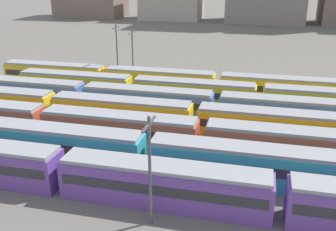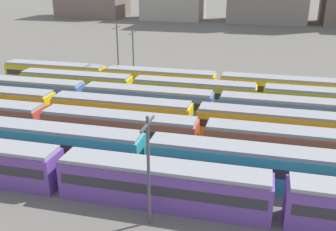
% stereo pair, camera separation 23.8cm
% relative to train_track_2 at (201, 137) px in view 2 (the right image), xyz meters
% --- Properties ---
extents(ground_plane, '(600.00, 600.00, 0.00)m').
position_rel_train_track_2_xyz_m(ground_plane, '(-20.56, 5.20, -1.90)').
color(ground_plane, '#666059').
extents(train_track_2, '(74.70, 3.06, 3.75)m').
position_rel_train_track_2_xyz_m(train_track_2, '(0.00, 0.00, 0.00)').
color(train_track_2, '#BC4C38').
rests_on(train_track_2, ground_plane).
extents(train_track_3, '(93.60, 3.06, 3.75)m').
position_rel_train_track_2_xyz_m(train_track_3, '(7.78, 5.20, 0.00)').
color(train_track_3, yellow).
rests_on(train_track_3, ground_plane).
extents(train_track_4, '(55.80, 3.06, 3.75)m').
position_rel_train_track_2_xyz_m(train_track_4, '(-9.19, 10.40, -0.00)').
color(train_track_4, '#4C70BC').
rests_on(train_track_4, ground_plane).
extents(catenary_pole_0, '(0.24, 3.20, 9.06)m').
position_rel_train_track_2_xyz_m(catenary_pole_0, '(-1.88, -13.28, 3.16)').
color(catenary_pole_0, '#4C4C51').
rests_on(catenary_pole_0, ground_plane).
extents(catenary_pole_1, '(0.24, 3.20, 9.61)m').
position_rel_train_track_2_xyz_m(catenary_pole_1, '(-15.81, 23.88, 3.44)').
color(catenary_pole_1, '#4C4C51').
rests_on(catenary_pole_1, ground_plane).
extents(catenary_pole_3, '(0.24, 3.20, 10.40)m').
position_rel_train_track_2_xyz_m(catenary_pole_3, '(-18.51, 23.63, 3.85)').
color(catenary_pole_3, '#4C4C51').
rests_on(catenary_pole_3, ground_plane).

